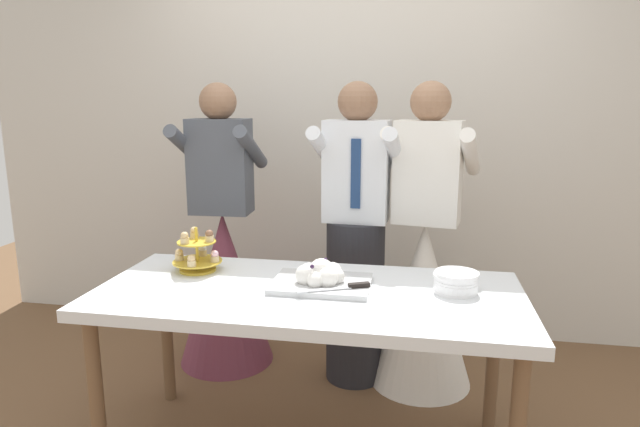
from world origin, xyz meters
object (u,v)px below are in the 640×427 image
cupcake_stand (197,254)px  person_bride (423,283)px  main_cake_tray (321,278)px  person_groom (356,251)px  person_guest (224,268)px  dessert_table (308,306)px  plate_stack (456,282)px

cupcake_stand → person_bride: bearing=28.6°
main_cake_tray → person_groom: person_groom is taller
person_groom → person_guest: same height
dessert_table → main_cake_tray: main_cake_tray is taller
dessert_table → plate_stack: (0.61, 0.08, 0.12)m
dessert_table → person_guest: 1.05m
dessert_table → plate_stack: size_ratio=9.59×
cupcake_stand → main_cake_tray: size_ratio=0.54×
person_bride → plate_stack: bearing=-79.7°
person_bride → person_guest: same height
plate_stack → person_groom: 0.81m
main_cake_tray → person_guest: size_ratio=0.26×
dessert_table → cupcake_stand: bearing=163.6°
plate_stack → person_groom: (-0.49, 0.64, -0.07)m
cupcake_stand → person_guest: (-0.11, 0.63, -0.27)m
person_bride → person_guest: (-1.17, 0.06, 0.00)m
cupcake_stand → person_guest: 0.70m
cupcake_stand → person_guest: bearing=99.7°
dessert_table → main_cake_tray: size_ratio=4.25×
main_cake_tray → person_bride: (0.45, 0.69, -0.23)m
cupcake_stand → plate_stack: size_ratio=1.23×
dessert_table → plate_stack: plate_stack is taller
person_groom → dessert_table: bearing=-99.4°
main_cake_tray → person_bride: 0.86m
person_guest → dessert_table: bearing=-49.9°
plate_stack → cupcake_stand: bearing=176.0°
plate_stack → person_guest: size_ratio=0.11×
cupcake_stand → person_bride: 1.23m
main_cake_tray → person_guest: 1.07m
plate_stack → person_guest: 1.49m
person_groom → person_bride: size_ratio=1.00×
dessert_table → person_bride: bearing=56.4°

